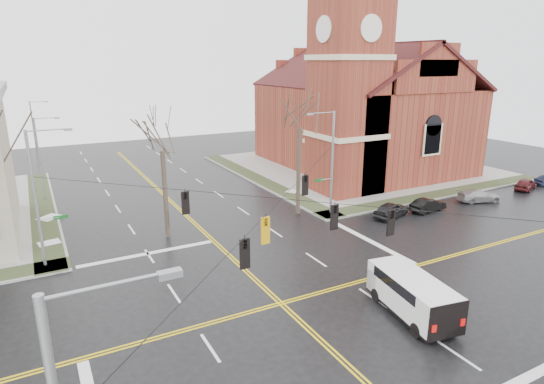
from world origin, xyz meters
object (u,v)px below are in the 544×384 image
church (359,101)px  parked_car_b (428,205)px  signal_pole_ne (331,160)px  tree_ne (299,122)px  parked_car_a (391,210)px  parked_car_c (479,196)px  streetlight_north_a (41,156)px  signal_pole_nw (38,195)px  parked_car_d (525,184)px  cargo_van (410,291)px  streetlight_north_b (35,129)px  tree_nw_near (162,145)px

church → parked_car_b: size_ratio=7.47×
signal_pole_ne → tree_ne: tree_ne is taller
parked_car_a → parked_car_c: 10.67m
church → parked_car_c: (1.58, -17.03, -7.84)m
streetlight_north_a → parked_car_a: streetlight_north_a is taller
signal_pole_nw → streetlight_north_a: 16.52m
signal_pole_ne → church: bearing=44.7°
parked_car_d → cargo_van: bearing=92.7°
signal_pole_ne → parked_car_c: signal_pole_ne is taller
church → signal_pole_nw: church is taller
parked_car_c → streetlight_north_b: bearing=61.6°
signal_pole_ne → tree_ne: size_ratio=0.79×
signal_pole_nw → parked_car_c: bearing=-5.7°
cargo_van → parked_car_b: size_ratio=1.63×
signal_pole_nw → signal_pole_ne: bearing=0.0°
signal_pole_ne → parked_car_d: signal_pole_ne is taller
tree_nw_near → parked_car_c: bearing=-10.5°
church → parked_car_d: church is taller
parked_car_d → tree_nw_near: (-37.17, 4.81, 6.57)m
church → tree_nw_near: church is taller
parked_car_c → parked_car_d: 8.07m
signal_pole_nw → tree_nw_near: (8.55, 1.64, 2.25)m
signal_pole_nw → parked_car_a: 27.53m
tree_ne → parked_car_b: bearing=-23.6°
parked_car_d → tree_nw_near: tree_nw_near is taller
streetlight_north_b → tree_ne: tree_ne is taller
streetlight_north_a → parked_car_c: streetlight_north_a is taller
signal_pole_nw → tree_ne: (20.15, 1.21, 3.28)m
cargo_van → parked_car_b: (14.08, 12.03, -0.68)m
signal_pole_nw → parked_car_b: bearing=-6.5°
signal_pole_nw → streetlight_north_b: 36.51m
parked_car_b → parked_car_d: bearing=-92.9°
signal_pole_nw → parked_car_c: signal_pole_nw is taller
church → tree_nw_near: size_ratio=2.77×
signal_pole_ne → cargo_van: size_ratio=1.50×
church → parked_car_b: 19.24m
parked_car_d → tree_ne: 27.03m
streetlight_north_a → cargo_van: size_ratio=1.33×
streetlight_north_a → streetlight_north_b: same height
parked_car_a → parked_car_c: parked_car_a is taller
streetlight_north_a → parked_car_b: bearing=-33.4°
streetlight_north_a → tree_ne: bearing=-38.1°
church → parked_car_d: (9.63, -16.46, -7.80)m
tree_nw_near → parked_car_b: bearing=-13.0°
parked_car_d → tree_ne: tree_ne is taller
cargo_van → parked_car_a: cargo_van is taller
church → streetlight_north_b: 42.53m
parked_car_c → parked_car_a: bearing=105.9°
signal_pole_ne → parked_car_a: (4.37, -3.16, -4.27)m
streetlight_north_a → tree_ne: 25.05m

